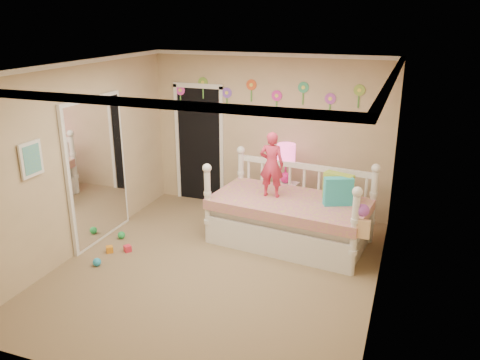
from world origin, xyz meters
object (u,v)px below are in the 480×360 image
at_px(daybed, 290,203).
at_px(nightstand, 285,202).
at_px(table_lamp, 286,157).
at_px(child, 272,165).

height_order(daybed, nightstand, daybed).
distance_m(nightstand, table_lamp, 0.74).
height_order(daybed, child, child).
bearing_deg(nightstand, daybed, -61.65).
bearing_deg(table_lamp, child, -92.06).
height_order(child, table_lamp, child).
xyz_separation_m(daybed, child, (-0.29, 0.02, 0.54)).
bearing_deg(daybed, nightstand, 117.11).
distance_m(child, table_lamp, 0.71).
distance_m(daybed, table_lamp, 0.89).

